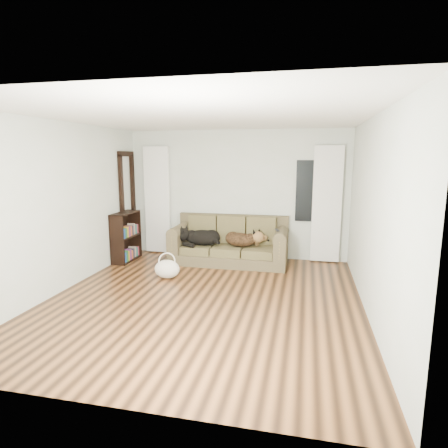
% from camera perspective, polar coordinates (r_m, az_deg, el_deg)
% --- Properties ---
extents(floor, '(5.00, 5.00, 0.00)m').
position_cam_1_polar(floor, '(5.62, -3.00, -11.34)').
color(floor, black).
rests_on(floor, ground).
extents(ceiling, '(5.00, 5.00, 0.00)m').
position_cam_1_polar(ceiling, '(5.25, -3.28, 16.07)').
color(ceiling, white).
rests_on(ceiling, ground).
extents(wall_back, '(4.50, 0.04, 2.60)m').
position_cam_1_polar(wall_back, '(7.70, 1.89, 4.52)').
color(wall_back, silver).
rests_on(wall_back, ground).
extents(wall_left, '(0.04, 5.00, 2.60)m').
position_cam_1_polar(wall_left, '(6.27, -23.38, 2.39)').
color(wall_left, silver).
rests_on(wall_left, ground).
extents(wall_right, '(0.04, 5.00, 2.60)m').
position_cam_1_polar(wall_right, '(5.16, 21.72, 0.98)').
color(wall_right, silver).
rests_on(wall_right, ground).
extents(curtain_left, '(0.55, 0.08, 2.25)m').
position_cam_1_polar(curtain_left, '(8.13, -10.12, 3.61)').
color(curtain_left, white).
rests_on(curtain_left, ground).
extents(curtain_right, '(0.55, 0.08, 2.25)m').
position_cam_1_polar(curtain_right, '(7.52, 15.39, 2.87)').
color(curtain_right, white).
rests_on(curtain_right, ground).
extents(window_pane, '(0.50, 0.03, 1.20)m').
position_cam_1_polar(window_pane, '(7.53, 12.80, 4.91)').
color(window_pane, black).
rests_on(window_pane, wall_back).
extents(door_casing, '(0.07, 0.60, 2.10)m').
position_cam_1_polar(door_casing, '(8.01, -14.41, 2.63)').
color(door_casing, black).
rests_on(door_casing, ground).
extents(sofa, '(2.25, 0.97, 0.92)m').
position_cam_1_polar(sofa, '(7.33, 0.77, -2.49)').
color(sofa, brown).
rests_on(sofa, floor).
extents(dog_black_lab, '(0.74, 0.53, 0.30)m').
position_cam_1_polar(dog_black_lab, '(7.39, -3.61, -2.18)').
color(dog_black_lab, black).
rests_on(dog_black_lab, sofa).
extents(dog_shepherd, '(0.78, 0.68, 0.29)m').
position_cam_1_polar(dog_shepherd, '(7.26, 2.76, -2.30)').
color(dog_shepherd, black).
rests_on(dog_shepherd, sofa).
extents(tv_remote, '(0.10, 0.19, 0.02)m').
position_cam_1_polar(tv_remote, '(6.98, 8.08, -0.90)').
color(tv_remote, black).
rests_on(tv_remote, sofa).
extents(tote_bag, '(0.52, 0.45, 0.32)m').
position_cam_1_polar(tote_bag, '(6.55, -8.67, -6.80)').
color(tote_bag, silver).
rests_on(tote_bag, floor).
extents(bookshelf, '(0.30, 0.79, 0.98)m').
position_cam_1_polar(bookshelf, '(7.74, -14.70, -1.78)').
color(bookshelf, black).
rests_on(bookshelf, floor).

